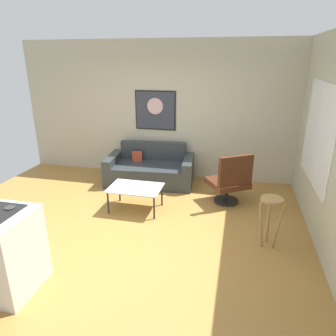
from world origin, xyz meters
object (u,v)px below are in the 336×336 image
object	(u,v)px
armchair	(230,181)
wall_painting	(155,110)
couch	(150,170)
bar_stool	(271,211)
coffee_table	(135,189)

from	to	relation	value
armchair	wall_painting	xyz separation A→B (m)	(-1.64, 1.16, 0.97)
couch	armchair	distance (m)	1.77
couch	bar_stool	size ratio (longest dim) A/B	2.54
couch	wall_painting	xyz separation A→B (m)	(-0.01, 0.49, 1.15)
coffee_table	armchair	distance (m)	1.63
bar_stool	coffee_table	bearing A→B (deg)	163.86
armchair	wall_painting	bearing A→B (deg)	144.90
couch	coffee_table	size ratio (longest dim) A/B	2.08
couch	coffee_table	xyz separation A→B (m)	(0.11, -1.24, 0.11)
coffee_table	bar_stool	xyz separation A→B (m)	(2.09, -0.61, 0.15)
couch	bar_stool	bearing A→B (deg)	-40.04
couch	wall_painting	size ratio (longest dim) A/B	2.09
coffee_table	armchair	xyz separation A→B (m)	(1.52, 0.58, 0.06)
armchair	bar_stool	xyz separation A→B (m)	(0.57, -1.19, 0.09)
couch	coffee_table	distance (m)	1.25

